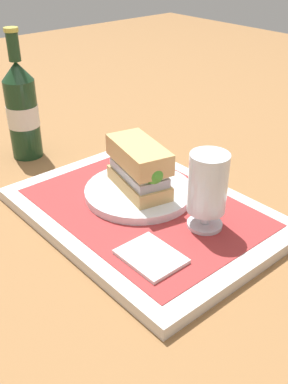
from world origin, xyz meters
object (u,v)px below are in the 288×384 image
(sandwich, at_px, (140,167))
(beer_glass, at_px, (208,188))
(plate, at_px, (139,192))
(second_bottle, at_px, (22,109))

(sandwich, xyz_separation_m, beer_glass, (0.14, 0.02, 0.01))
(sandwich, height_order, beer_glass, beer_glass)
(plate, bearing_deg, beer_glass, 6.99)
(plate, relative_size, beer_glass, 1.52)
(plate, distance_m, beer_glass, 0.15)
(plate, bearing_deg, sandwich, -13.50)
(second_bottle, bearing_deg, beer_glass, 8.15)
(second_bottle, bearing_deg, sandwich, 8.44)
(plate, relative_size, sandwich, 1.34)
(plate, height_order, sandwich, sandwich)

